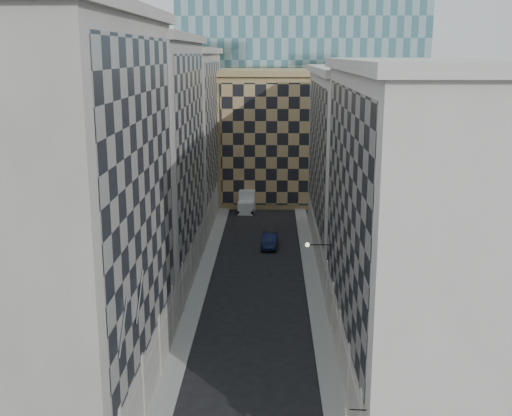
# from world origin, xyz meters

# --- Properties ---
(sidewalk_west) EXTENTS (1.50, 100.00, 0.15)m
(sidewalk_west) POSITION_xyz_m (-5.25, 30.00, 0.07)
(sidewalk_west) COLOR gray
(sidewalk_west) RESTS_ON ground
(sidewalk_east) EXTENTS (1.50, 100.00, 0.15)m
(sidewalk_east) POSITION_xyz_m (5.25, 30.00, 0.07)
(sidewalk_east) COLOR gray
(sidewalk_east) RESTS_ON ground
(bldg_left_a) EXTENTS (10.80, 22.80, 23.70)m
(bldg_left_a) POSITION_xyz_m (-10.88, 11.00, 11.82)
(bldg_left_a) COLOR gray
(bldg_left_a) RESTS_ON ground
(bldg_left_b) EXTENTS (10.80, 22.80, 22.70)m
(bldg_left_b) POSITION_xyz_m (-10.88, 33.00, 11.32)
(bldg_left_b) COLOR #9A988F
(bldg_left_b) RESTS_ON ground
(bldg_left_c) EXTENTS (10.80, 22.80, 21.70)m
(bldg_left_c) POSITION_xyz_m (-10.88, 55.00, 10.83)
(bldg_left_c) COLOR gray
(bldg_left_c) RESTS_ON ground
(bldg_right_a) EXTENTS (10.80, 26.80, 20.70)m
(bldg_right_a) POSITION_xyz_m (10.88, 15.00, 10.32)
(bldg_right_a) COLOR beige
(bldg_right_a) RESTS_ON ground
(bldg_right_b) EXTENTS (10.80, 28.80, 19.70)m
(bldg_right_b) POSITION_xyz_m (10.89, 42.00, 9.85)
(bldg_right_b) COLOR beige
(bldg_right_b) RESTS_ON ground
(tan_block) EXTENTS (16.80, 14.80, 18.80)m
(tan_block) POSITION_xyz_m (2.00, 67.90, 9.44)
(tan_block) COLOR #9C8552
(tan_block) RESTS_ON ground
(church_tower) EXTENTS (7.20, 7.20, 51.50)m
(church_tower) POSITION_xyz_m (0.00, 82.00, 26.95)
(church_tower) COLOR #2B2721
(church_tower) RESTS_ON ground
(flagpoles_left) EXTENTS (0.10, 6.33, 2.33)m
(flagpoles_left) POSITION_xyz_m (-5.90, 6.00, 8.00)
(flagpoles_left) COLOR gray
(flagpoles_left) RESTS_ON ground
(bracket_lamp) EXTENTS (1.98, 0.36, 0.36)m
(bracket_lamp) POSITION_xyz_m (4.38, 24.00, 6.20)
(bracket_lamp) COLOR black
(bracket_lamp) RESTS_ON ground
(box_truck) EXTENTS (2.49, 5.38, 2.88)m
(box_truck) POSITION_xyz_m (-2.02, 60.39, 1.25)
(box_truck) COLOR silver
(box_truck) RESTS_ON ground
(dark_car) EXTENTS (1.87, 4.77, 1.55)m
(dark_car) POSITION_xyz_m (1.13, 43.42, 0.77)
(dark_car) COLOR #0F1637
(dark_car) RESTS_ON ground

